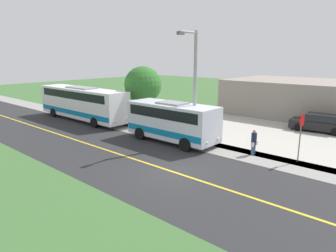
{
  "coord_description": "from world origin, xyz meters",
  "views": [
    {
      "loc": [
        11.66,
        10.04,
        6.13
      ],
      "look_at": [
        -3.5,
        -3.41,
        1.4
      ],
      "focal_mm": 32.42,
      "sensor_mm": 36.0,
      "label": 1
    }
  ],
  "objects": [
    {
      "name": "ground_plane",
      "position": [
        0.0,
        0.0,
        0.0
      ],
      "size": [
        120.0,
        120.0,
        0.0
      ],
      "primitive_type": "plane",
      "color": "#3D6633"
    },
    {
      "name": "road_surface",
      "position": [
        0.0,
        0.0,
        0.0
      ],
      "size": [
        8.0,
        100.0,
        0.01
      ],
      "primitive_type": "cube",
      "color": "#28282B",
      "rests_on": "ground"
    },
    {
      "name": "sidewalk",
      "position": [
        -5.2,
        0.0,
        0.0
      ],
      "size": [
        2.4,
        100.0,
        0.01
      ],
      "primitive_type": "cube",
      "color": "gray",
      "rests_on": "ground"
    },
    {
      "name": "parking_lot_surface",
      "position": [
        -12.4,
        3.0,
        0.0
      ],
      "size": [
        14.0,
        36.0,
        0.01
      ],
      "primitive_type": "cube",
      "color": "#B2ADA3",
      "rests_on": "ground"
    },
    {
      "name": "road_centre_line",
      "position": [
        0.0,
        0.0,
        0.01
      ],
      "size": [
        0.16,
        100.0,
        0.0
      ],
      "primitive_type": "cube",
      "color": "gold",
      "rests_on": "ground"
    },
    {
      "name": "shuttle_bus_front",
      "position": [
        -4.49,
        -3.88,
        1.59
      ],
      "size": [
        2.64,
        7.06,
        2.9
      ],
      "color": "silver",
      "rests_on": "ground"
    },
    {
      "name": "transit_bus_rear",
      "position": [
        -4.46,
        -15.31,
        1.76
      ],
      "size": [
        2.57,
        11.49,
        3.2
      ],
      "color": "white",
      "rests_on": "ground"
    },
    {
      "name": "pedestrian_with_bags",
      "position": [
        -5.61,
        1.93,
        0.87
      ],
      "size": [
        0.72,
        0.34,
        1.63
      ],
      "color": "#335972",
      "rests_on": "ground"
    },
    {
      "name": "stop_sign",
      "position": [
        -6.1,
        4.53,
        1.96
      ],
      "size": [
        0.76,
        0.07,
        2.88
      ],
      "color": "slate",
      "rests_on": "ground"
    },
    {
      "name": "street_light_pole",
      "position": [
        -4.87,
        -2.29,
        4.27
      ],
      "size": [
        1.97,
        0.24,
        7.72
      ],
      "color": "#9E9EA3",
      "rests_on": "ground"
    },
    {
      "name": "parked_car_near",
      "position": [
        -14.85,
        3.24,
        0.69
      ],
      "size": [
        2.31,
        4.54,
        1.45
      ],
      "color": "black",
      "rests_on": "ground"
    },
    {
      "name": "tree_curbside",
      "position": [
        -7.4,
        -9.91,
        3.51
      ],
      "size": [
        3.36,
        3.36,
        5.21
      ],
      "color": "#4C3826",
      "rests_on": "ground"
    }
  ]
}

